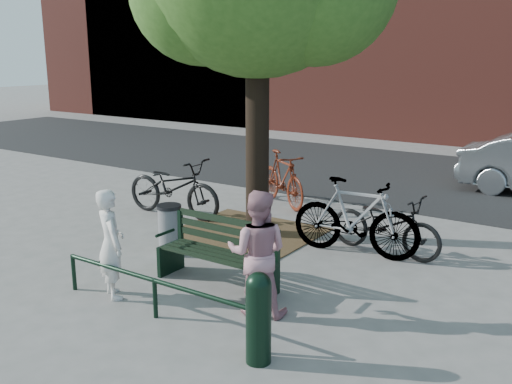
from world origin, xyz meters
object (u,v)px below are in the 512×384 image
Objects in this scene: person_right at (257,253)px; bicycle_c at (386,224)px; park_bench at (220,251)px; person_left at (111,244)px; litter_bin at (170,229)px; bollard at (258,315)px.

person_right is 0.83× the size of bicycle_c.
park_bench is 1.11m from person_right.
person_left is 0.78× the size of bicycle_c.
bicycle_c is at bearing 33.99° from litter_bin.
bicycle_c is (2.84, 1.91, 0.09)m from litter_bin.
bicycle_c is (2.34, 3.56, -0.24)m from person_left.
bicycle_c is at bearing 92.41° from bollard.
bicycle_c is at bearing -95.95° from person_left.
person_left is 1.47× the size of bollard.
bollard is at bearing -172.78° from bicycle_c.
park_bench is 1.46m from person_left.
park_bench is 1.76× the size of bollard.
person_left is at bearing 151.56° from bicycle_c.
park_bench reaches higher than litter_bin.
bollard reaches higher than park_bench.
park_bench is 2.17× the size of litter_bin.
litter_bin is 3.43m from bicycle_c.
person_left is 1.96m from person_right.
bicycle_c is (0.49, 2.92, -0.29)m from person_right.
person_left is at bearing -3.68° from person_right.
person_right reaches higher than park_bench.
bollard reaches higher than litter_bin.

